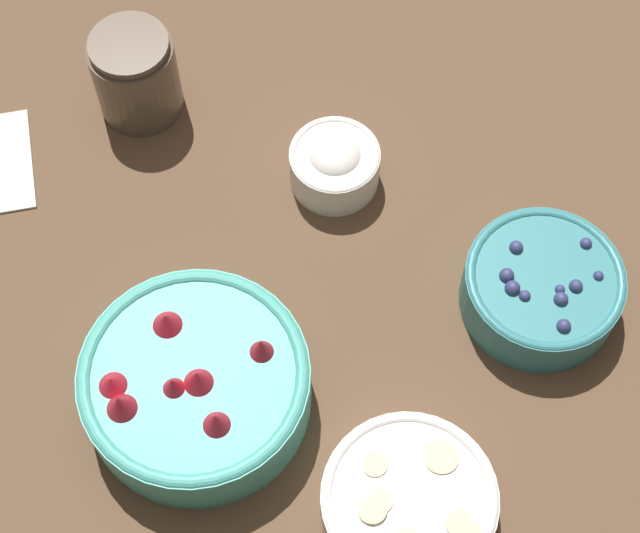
{
  "coord_description": "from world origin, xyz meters",
  "views": [
    {
      "loc": [
        -0.43,
        0.3,
        1.0
      ],
      "look_at": [
        -0.04,
        0.01,
        0.05
      ],
      "focal_mm": 60.0,
      "sensor_mm": 36.0,
      "label": 1
    }
  ],
  "objects_px": {
    "jar_chocolate": "(136,77)",
    "bowl_strawberries": "(195,384)",
    "bowl_bananas": "(409,501)",
    "bowl_cream": "(335,163)",
    "bowl_blueberries": "(542,287)"
  },
  "relations": [
    {
      "from": "jar_chocolate",
      "to": "bowl_strawberries",
      "type": "bearing_deg",
      "value": 156.85
    },
    {
      "from": "bowl_strawberries",
      "to": "bowl_bananas",
      "type": "height_order",
      "value": "bowl_strawberries"
    },
    {
      "from": "bowl_bananas",
      "to": "jar_chocolate",
      "type": "bearing_deg",
      "value": -4.89
    },
    {
      "from": "bowl_blueberries",
      "to": "jar_chocolate",
      "type": "relative_size",
      "value": 1.48
    },
    {
      "from": "bowl_bananas",
      "to": "bowl_cream",
      "type": "height_order",
      "value": "bowl_cream"
    },
    {
      "from": "bowl_bananas",
      "to": "jar_chocolate",
      "type": "relative_size",
      "value": 1.51
    },
    {
      "from": "bowl_bananas",
      "to": "bowl_cream",
      "type": "xyz_separation_m",
      "value": [
        0.33,
        -0.16,
        0.01
      ]
    },
    {
      "from": "bowl_bananas",
      "to": "bowl_cream",
      "type": "relative_size",
      "value": 1.68
    },
    {
      "from": "bowl_cream",
      "to": "jar_chocolate",
      "type": "distance_m",
      "value": 0.24
    },
    {
      "from": "bowl_cream",
      "to": "jar_chocolate",
      "type": "relative_size",
      "value": 0.9
    },
    {
      "from": "bowl_strawberries",
      "to": "bowl_cream",
      "type": "height_order",
      "value": "bowl_strawberries"
    },
    {
      "from": "bowl_strawberries",
      "to": "jar_chocolate",
      "type": "relative_size",
      "value": 2.03
    },
    {
      "from": "bowl_strawberries",
      "to": "bowl_cream",
      "type": "distance_m",
      "value": 0.29
    },
    {
      "from": "bowl_strawberries",
      "to": "jar_chocolate",
      "type": "xyz_separation_m",
      "value": [
        0.34,
        -0.14,
        0.01
      ]
    },
    {
      "from": "bowl_strawberries",
      "to": "bowl_bananas",
      "type": "relative_size",
      "value": 1.35
    }
  ]
}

